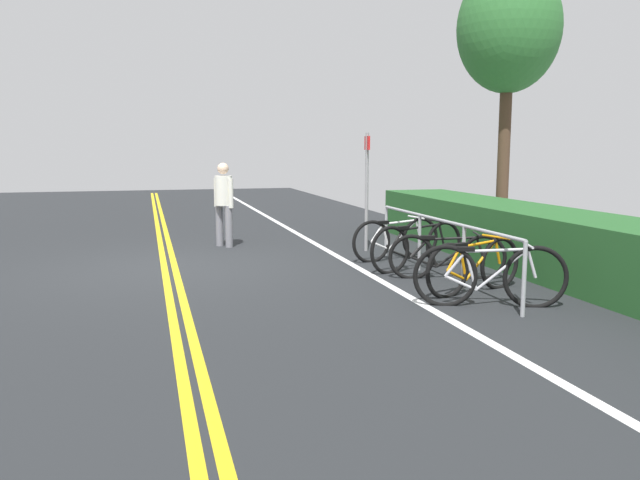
{
  "coord_description": "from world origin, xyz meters",
  "views": [
    {
      "loc": [
        10.11,
        -0.31,
        1.87
      ],
      "look_at": [
        2.26,
        1.83,
        0.68
      ],
      "focal_mm": 35.91,
      "sensor_mm": 36.0,
      "label": 1
    }
  ],
  "objects_px": {
    "bicycle_1": "(418,246)",
    "bicycle_4": "(490,276)",
    "bike_rack": "(440,235)",
    "bicycle_3": "(474,266)",
    "bicycle_2": "(447,256)",
    "pedestrian": "(224,199)",
    "bicycle_0": "(396,239)",
    "sign_post_near": "(367,180)",
    "tree_near_left": "(509,30)"
  },
  "relations": [
    {
      "from": "bicycle_3",
      "to": "tree_near_left",
      "type": "relative_size",
      "value": 0.29
    },
    {
      "from": "bike_rack",
      "to": "bicycle_4",
      "type": "xyz_separation_m",
      "value": [
        1.59,
        -0.12,
        -0.27
      ]
    },
    {
      "from": "pedestrian",
      "to": "bicycle_0",
      "type": "bearing_deg",
      "value": 49.91
    },
    {
      "from": "bicycle_1",
      "to": "bicycle_2",
      "type": "distance_m",
      "value": 0.77
    },
    {
      "from": "bicycle_4",
      "to": "bicycle_2",
      "type": "bearing_deg",
      "value": 171.22
    },
    {
      "from": "bike_rack",
      "to": "tree_near_left",
      "type": "height_order",
      "value": "tree_near_left"
    },
    {
      "from": "sign_post_near",
      "to": "pedestrian",
      "type": "bearing_deg",
      "value": -116.17
    },
    {
      "from": "bicycle_0",
      "to": "sign_post_near",
      "type": "bearing_deg",
      "value": -169.86
    },
    {
      "from": "bike_rack",
      "to": "pedestrian",
      "type": "relative_size",
      "value": 2.7
    },
    {
      "from": "bicycle_1",
      "to": "sign_post_near",
      "type": "distance_m",
      "value": 2.1
    },
    {
      "from": "pedestrian",
      "to": "tree_near_left",
      "type": "height_order",
      "value": "tree_near_left"
    },
    {
      "from": "bicycle_0",
      "to": "bicycle_4",
      "type": "height_order",
      "value": "bicycle_4"
    },
    {
      "from": "bicycle_4",
      "to": "sign_post_near",
      "type": "height_order",
      "value": "sign_post_near"
    },
    {
      "from": "bicycle_3",
      "to": "tree_near_left",
      "type": "bearing_deg",
      "value": 145.68
    },
    {
      "from": "bike_rack",
      "to": "bicycle_3",
      "type": "distance_m",
      "value": 0.93
    },
    {
      "from": "bicycle_2",
      "to": "bicycle_3",
      "type": "xyz_separation_m",
      "value": [
        0.9,
        -0.07,
        0.03
      ]
    },
    {
      "from": "bicycle_0",
      "to": "sign_post_near",
      "type": "distance_m",
      "value": 1.38
    },
    {
      "from": "bicycle_0",
      "to": "bicycle_4",
      "type": "xyz_separation_m",
      "value": [
        3.25,
        -0.13,
        0.02
      ]
    },
    {
      "from": "bicycle_0",
      "to": "sign_post_near",
      "type": "height_order",
      "value": "sign_post_near"
    },
    {
      "from": "bicycle_2",
      "to": "bicycle_1",
      "type": "bearing_deg",
      "value": -170.68
    },
    {
      "from": "bicycle_3",
      "to": "bicycle_4",
      "type": "bearing_deg",
      "value": -14.44
    },
    {
      "from": "bicycle_3",
      "to": "bicycle_4",
      "type": "xyz_separation_m",
      "value": [
        0.71,
        -0.18,
        0.02
      ]
    },
    {
      "from": "bicycle_0",
      "to": "bicycle_1",
      "type": "xyz_separation_m",
      "value": [
        0.88,
        -0.0,
        0.01
      ]
    },
    {
      "from": "bicycle_2",
      "to": "bicycle_3",
      "type": "bearing_deg",
      "value": -4.23
    },
    {
      "from": "bicycle_2",
      "to": "bicycle_4",
      "type": "bearing_deg",
      "value": -8.78
    },
    {
      "from": "bicycle_2",
      "to": "tree_near_left",
      "type": "xyz_separation_m",
      "value": [
        -3.7,
        3.07,
        3.88
      ]
    },
    {
      "from": "bike_rack",
      "to": "bicycle_1",
      "type": "distance_m",
      "value": 0.83
    },
    {
      "from": "bicycle_2",
      "to": "bicycle_4",
      "type": "height_order",
      "value": "bicycle_4"
    },
    {
      "from": "bicycle_1",
      "to": "sign_post_near",
      "type": "height_order",
      "value": "sign_post_near"
    },
    {
      "from": "bicycle_2",
      "to": "bicycle_3",
      "type": "relative_size",
      "value": 1.01
    },
    {
      "from": "bicycle_2",
      "to": "tree_near_left",
      "type": "height_order",
      "value": "tree_near_left"
    },
    {
      "from": "bicycle_3",
      "to": "sign_post_near",
      "type": "bearing_deg",
      "value": -176.26
    },
    {
      "from": "bicycle_1",
      "to": "bicycle_3",
      "type": "distance_m",
      "value": 1.66
    },
    {
      "from": "bicycle_0",
      "to": "bicycle_3",
      "type": "xyz_separation_m",
      "value": [
        2.54,
        0.05,
        0.0
      ]
    },
    {
      "from": "bicycle_4",
      "to": "pedestrian",
      "type": "distance_m",
      "value": 5.99
    },
    {
      "from": "bicycle_3",
      "to": "bicycle_0",
      "type": "bearing_deg",
      "value": -178.81
    },
    {
      "from": "bike_rack",
      "to": "bicycle_3",
      "type": "height_order",
      "value": "bike_rack"
    },
    {
      "from": "bicycle_2",
      "to": "pedestrian",
      "type": "height_order",
      "value": "pedestrian"
    },
    {
      "from": "bicycle_4",
      "to": "bicycle_3",
      "type": "bearing_deg",
      "value": 165.56
    },
    {
      "from": "bike_rack",
      "to": "tree_near_left",
      "type": "distance_m",
      "value": 6.07
    },
    {
      "from": "pedestrian",
      "to": "bicycle_1",
      "type": "bearing_deg",
      "value": 40.21
    },
    {
      "from": "bicycle_1",
      "to": "bicycle_4",
      "type": "distance_m",
      "value": 2.37
    },
    {
      "from": "pedestrian",
      "to": "tree_near_left",
      "type": "distance_m",
      "value": 6.67
    },
    {
      "from": "bike_rack",
      "to": "bicycle_0",
      "type": "relative_size",
      "value": 2.57
    },
    {
      "from": "bicycle_1",
      "to": "tree_near_left",
      "type": "relative_size",
      "value": 0.32
    },
    {
      "from": "bike_rack",
      "to": "bicycle_1",
      "type": "height_order",
      "value": "bike_rack"
    },
    {
      "from": "sign_post_near",
      "to": "tree_near_left",
      "type": "height_order",
      "value": "tree_near_left"
    },
    {
      "from": "bicycle_3",
      "to": "tree_near_left",
      "type": "xyz_separation_m",
      "value": [
        -4.6,
        3.14,
        3.85
      ]
    },
    {
      "from": "bicycle_2",
      "to": "tree_near_left",
      "type": "relative_size",
      "value": 0.3
    },
    {
      "from": "bicycle_4",
      "to": "sign_post_near",
      "type": "distance_m",
      "value": 4.34
    }
  ]
}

